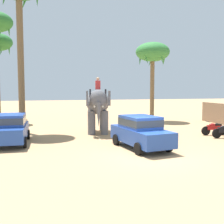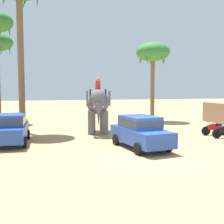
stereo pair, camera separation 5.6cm
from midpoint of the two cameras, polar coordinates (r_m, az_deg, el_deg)
ground_plane at (r=13.32m, az=7.64°, el=-8.84°), size 120.00×120.00×0.00m
car_sedan_foreground at (r=14.72m, az=5.74°, el=-3.81°), size 2.36×4.32×1.70m
car_parked_far_side at (r=16.71m, az=-20.11°, el=-3.04°), size 1.95×4.14×1.70m
elephant_with_mahout at (r=19.54m, az=-3.02°, el=1.50°), size 2.14×3.99×3.88m
motorcycle_end_of_row at (r=19.98m, az=20.06°, el=-3.12°), size 1.80×0.55×0.94m
palm_tree_left_of_road at (r=27.19m, az=8.23°, el=11.64°), size 3.20×3.20×7.45m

